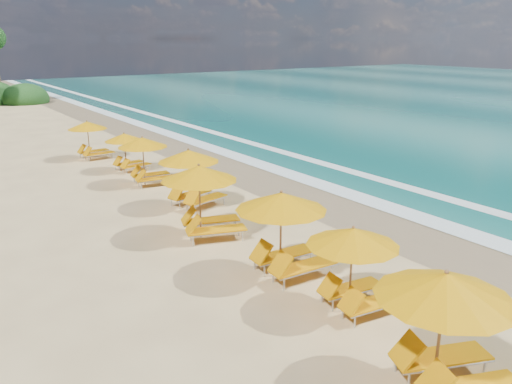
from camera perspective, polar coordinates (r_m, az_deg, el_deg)
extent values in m
plane|color=#D9BA7F|center=(19.49, 0.00, -3.38)|extent=(160.00, 160.00, 0.00)
cube|color=#8A7352|center=(21.90, 8.62, -1.27)|extent=(4.00, 160.00, 0.01)
cube|color=white|center=(22.91, 11.36, -0.54)|extent=(1.20, 160.00, 0.01)
cube|color=white|center=(25.09, 16.13, 0.61)|extent=(0.80, 160.00, 0.01)
cylinder|color=olive|center=(10.68, 19.71, -14.86)|extent=(0.06, 0.06, 2.54)
cone|color=orange|center=(10.19, 20.29, -9.77)|extent=(3.40, 3.40, 0.51)
sphere|color=olive|center=(10.07, 20.46, -8.32)|extent=(0.09, 0.09, 0.09)
cylinder|color=olive|center=(13.13, 10.51, -8.69)|extent=(0.06, 0.06, 2.24)
cone|color=orange|center=(12.76, 10.73, -4.90)|extent=(2.59, 2.59, 0.45)
sphere|color=olive|center=(12.68, 10.79, -3.85)|extent=(0.08, 0.08, 0.08)
cylinder|color=olive|center=(14.73, 2.76, -4.93)|extent=(0.06, 0.06, 2.53)
cone|color=orange|center=(14.37, 2.82, -1.03)|extent=(2.76, 2.76, 0.51)
sphere|color=olive|center=(14.29, 2.83, 0.06)|extent=(0.09, 0.09, 0.09)
cylinder|color=olive|center=(17.75, -6.26, -1.19)|extent=(0.06, 0.06, 2.54)
cone|color=orange|center=(17.45, -6.37, 2.11)|extent=(3.32, 3.32, 0.51)
sphere|color=olive|center=(17.38, -6.40, 3.02)|extent=(0.09, 0.09, 0.09)
cylinder|color=olive|center=(20.95, -7.43, 1.36)|extent=(0.06, 0.06, 2.40)
cone|color=orange|center=(20.71, -7.53, 4.01)|extent=(2.97, 2.97, 0.48)
sphere|color=olive|center=(20.65, -7.56, 4.73)|extent=(0.09, 0.09, 0.09)
cylinder|color=olive|center=(24.76, -12.39, 3.31)|extent=(0.06, 0.06, 2.25)
cone|color=orange|center=(24.56, -12.52, 5.43)|extent=(2.61, 2.61, 0.45)
sphere|color=olive|center=(24.52, -12.56, 6.00)|extent=(0.08, 0.08, 0.08)
cylinder|color=olive|center=(27.60, -14.33, 4.25)|extent=(0.05, 0.05, 1.97)
cone|color=orange|center=(27.45, -14.45, 5.92)|extent=(2.26, 2.26, 0.40)
sphere|color=olive|center=(27.41, -14.49, 6.37)|extent=(0.07, 0.07, 0.07)
cylinder|color=olive|center=(31.03, -18.12, 5.44)|extent=(0.05, 0.05, 2.15)
cone|color=orange|center=(30.88, -18.27, 7.07)|extent=(2.35, 2.35, 0.43)
sphere|color=olive|center=(30.85, -18.31, 7.51)|extent=(0.08, 0.08, 0.08)
ellipsoid|color=#163D14|center=(61.41, -24.31, 9.45)|extent=(5.00, 5.00, 3.25)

